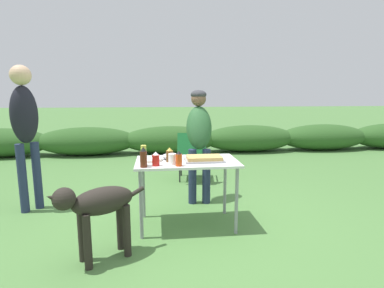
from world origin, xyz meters
The scene contains 16 objects.
ground_plane centered at (0.00, 0.00, 0.00)m, with size 60.00×60.00×0.00m, color #4C7A3D.
shrub_hedge centered at (0.00, 4.16, 0.33)m, with size 14.40×0.90×0.67m.
folding_table centered at (0.00, 0.00, 0.66)m, with size 1.10×0.64×0.74m.
food_tray centered at (0.18, -0.05, 0.77)m, with size 0.42×0.26×0.06m.
plate_stack centered at (-0.39, 0.04, 0.75)m, with size 0.25×0.25×0.03m, color white.
mixing_bowl centered at (-0.17, 0.10, 0.77)m, with size 0.19×0.19×0.06m, color silver.
paper_cup_stack centered at (-0.17, -0.17, 0.80)m, with size 0.08×0.08×0.11m, color white.
hot_sauce_bottle centered at (-0.10, -0.24, 0.81)m, with size 0.07×0.07×0.16m.
relish_jar centered at (-0.46, -0.18, 0.84)m, with size 0.06×0.06×0.21m.
ketchup_bottle centered at (-0.33, -0.20, 0.81)m, with size 0.07×0.07×0.14m.
beer_bottle centered at (-0.19, -0.03, 0.81)m, with size 0.08×0.08×0.15m.
bbq_sauce_bottle centered at (-0.45, -0.25, 0.84)m, with size 0.07×0.07×0.20m.
standing_person_in_olive_jacket centered at (0.24, 0.77, 0.94)m, with size 0.37×0.47×1.51m.
standing_person_in_dark_puffer centered at (-1.91, 0.66, 1.12)m, with size 0.39×0.38×1.79m.
dog centered at (-0.84, -0.63, 0.50)m, with size 0.78×0.51×0.72m.
camp_chair_green_behind_table centered at (0.25, 1.70, 0.47)m, with size 0.55×0.65×0.83m.
Camera 1 is at (-0.31, -3.16, 1.46)m, focal length 28.00 mm.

